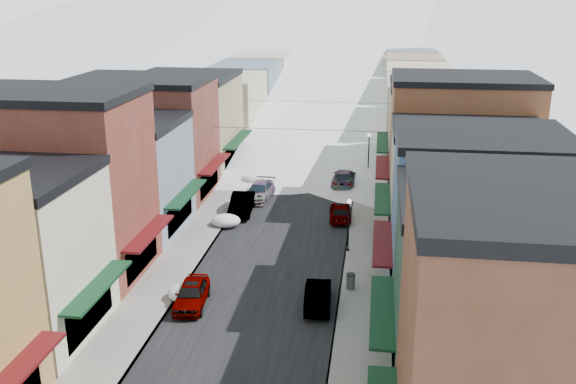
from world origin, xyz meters
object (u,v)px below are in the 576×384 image
(car_dark_hatch, at_px, (242,204))
(car_green_sedan, at_px, (318,295))
(car_silver_sedan, at_px, (192,294))
(trash_can, at_px, (351,281))
(streetlamp_near, at_px, (349,218))

(car_dark_hatch, xyz_separation_m, car_green_sedan, (8.12, -15.94, -0.10))
(car_silver_sedan, relative_size, car_dark_hatch, 0.88)
(car_dark_hatch, bearing_deg, trash_can, -57.88)
(car_silver_sedan, xyz_separation_m, trash_can, (9.53, 3.31, -0.10))
(car_green_sedan, xyz_separation_m, trash_can, (1.88, 2.36, -0.07))
(car_dark_hatch, height_order, trash_can, car_dark_hatch)
(car_dark_hatch, xyz_separation_m, streetlamp_near, (9.50, -7.30, 1.81))
(car_green_sedan, relative_size, trash_can, 4.42)
(car_silver_sedan, xyz_separation_m, car_green_sedan, (7.65, 0.95, -0.02))
(streetlamp_near, bearing_deg, car_green_sedan, -99.08)
(car_dark_hatch, distance_m, trash_can, 16.86)
(streetlamp_near, bearing_deg, trash_can, -85.47)
(car_silver_sedan, relative_size, car_green_sedan, 1.00)
(trash_can, bearing_deg, car_dark_hatch, 126.36)
(trash_can, height_order, streetlamp_near, streetlamp_near)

